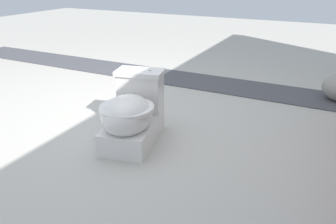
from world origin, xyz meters
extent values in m
plane|color=#B7B2A8|center=(0.00, 0.00, 0.00)|extent=(14.00, 14.00, 0.00)
cube|color=#4C4C51|center=(-1.37, 0.50, 0.01)|extent=(0.56, 8.00, 0.01)
cube|color=white|center=(0.22, 0.27, 0.09)|extent=(0.66, 0.46, 0.17)
ellipsoid|color=white|center=(0.32, 0.29, 0.26)|extent=(0.51, 0.45, 0.28)
cylinder|color=white|center=(0.32, 0.29, 0.32)|extent=(0.46, 0.46, 0.03)
cube|color=white|center=(0.02, 0.22, 0.32)|extent=(0.25, 0.37, 0.30)
cube|color=white|center=(0.02, 0.22, 0.49)|extent=(0.28, 0.40, 0.04)
cylinder|color=silver|center=(0.00, 0.30, 0.51)|extent=(0.02, 0.02, 0.01)
camera|label=1|loc=(2.10, 1.50, 1.21)|focal=35.00mm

